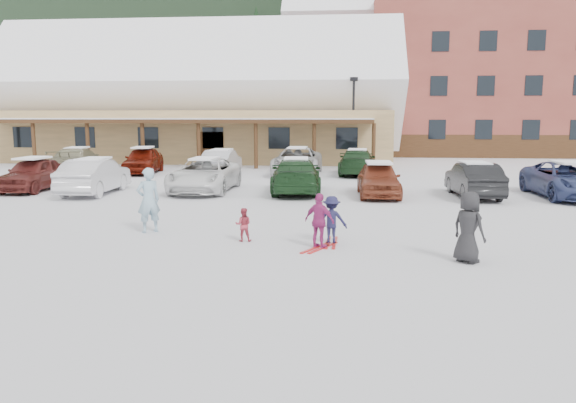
# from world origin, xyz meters

# --- Properties ---
(ground) EXTENTS (160.00, 160.00, 0.00)m
(ground) POSITION_xyz_m (0.00, 0.00, 0.00)
(ground) COLOR silver
(ground) RESTS_ON ground
(forested_hillside) EXTENTS (300.00, 70.00, 38.00)m
(forested_hillside) POSITION_xyz_m (0.00, 85.00, 19.00)
(forested_hillside) COLOR black
(forested_hillside) RESTS_ON ground
(day_lodge) EXTENTS (29.12, 12.50, 10.38)m
(day_lodge) POSITION_xyz_m (-9.00, 27.96, 3.94)
(day_lodge) COLOR tan
(day_lodge) RESTS_ON ground
(alpine_hotel) EXTENTS (31.48, 14.01, 21.48)m
(alpine_hotel) POSITION_xyz_m (14.27, 38.00, 8.63)
(alpine_hotel) COLOR brown
(alpine_hotel) RESTS_ON ground
(lamp_post) EXTENTS (0.50, 0.25, 5.68)m
(lamp_post) POSITION_xyz_m (2.39, 23.15, 3.24)
(lamp_post) COLOR black
(lamp_post) RESTS_ON ground
(conifer_2) EXTENTS (5.28, 5.28, 12.24)m
(conifer_2) POSITION_xyz_m (-30.00, 42.00, 6.83)
(conifer_2) COLOR black
(conifer_2) RESTS_ON ground
(conifer_3) EXTENTS (3.96, 3.96, 9.18)m
(conifer_3) POSITION_xyz_m (6.00, 44.00, 5.12)
(conifer_3) COLOR black
(conifer_3) RESTS_ON ground
(adult_skier) EXTENTS (0.79, 0.76, 1.83)m
(adult_skier) POSITION_xyz_m (-3.66, 1.45, 0.91)
(adult_skier) COLOR #93B6C9
(adult_skier) RESTS_ON ground
(toddler_red) EXTENTS (0.46, 0.38, 0.88)m
(toddler_red) POSITION_xyz_m (-0.83, 0.57, 0.44)
(toddler_red) COLOR #AD3545
(toddler_red) RESTS_ON ground
(child_navy) EXTENTS (0.81, 0.49, 1.22)m
(child_navy) POSITION_xyz_m (1.46, 0.55, 0.61)
(child_navy) COLOR #1C1B40
(child_navy) RESTS_ON ground
(skis_child_navy) EXTENTS (0.26, 1.41, 0.03)m
(skis_child_navy) POSITION_xyz_m (1.46, 0.55, 0.01)
(skis_child_navy) COLOR red
(skis_child_navy) RESTS_ON ground
(child_magenta) EXTENTS (0.87, 0.67, 1.37)m
(child_magenta) POSITION_xyz_m (1.18, -0.04, 0.69)
(child_magenta) COLOR #A52B71
(child_magenta) RESTS_ON ground
(skis_child_magenta) EXTENTS (0.82, 1.34, 0.03)m
(skis_child_magenta) POSITION_xyz_m (1.18, -0.04, 0.01)
(skis_child_magenta) COLOR red
(skis_child_magenta) RESTS_ON ground
(bystander_dark) EXTENTS (0.90, 0.92, 1.60)m
(bystander_dark) POSITION_xyz_m (4.52, -1.06, 0.80)
(bystander_dark) COLOR black
(bystander_dark) RESTS_ON ground
(parked_car_0) EXTENTS (1.80, 4.26, 1.44)m
(parked_car_0) POSITION_xyz_m (-11.71, 9.63, 0.72)
(parked_car_0) COLOR maroon
(parked_car_0) RESTS_ON ground
(parked_car_1) EXTENTS (1.74, 4.57, 1.49)m
(parked_car_1) POSITION_xyz_m (-8.59, 8.86, 0.74)
(parked_car_1) COLOR silver
(parked_car_1) RESTS_ON ground
(parked_car_2) EXTENTS (2.44, 5.21, 1.44)m
(parked_car_2) POSITION_xyz_m (-4.18, 10.02, 0.72)
(parked_car_2) COLOR white
(parked_car_2) RESTS_ON ground
(parked_car_3) EXTENTS (2.39, 5.18, 1.47)m
(parked_car_3) POSITION_xyz_m (-0.22, 10.00, 0.73)
(parked_car_3) COLOR #1B3E1E
(parked_car_3) RESTS_ON ground
(parked_car_4) EXTENTS (1.70, 4.09, 1.38)m
(parked_car_4) POSITION_xyz_m (3.20, 9.31, 0.69)
(parked_car_4) COLOR brown
(parked_car_4) RESTS_ON ground
(parked_car_5) EXTENTS (1.61, 4.27, 1.39)m
(parked_car_5) POSITION_xyz_m (7.00, 9.43, 0.70)
(parked_car_5) COLOR black
(parked_car_5) RESTS_ON ground
(parked_car_6) EXTENTS (2.47, 5.17, 1.42)m
(parked_car_6) POSITION_xyz_m (10.67, 9.58, 0.71)
(parked_car_6) COLOR navy
(parked_car_6) RESTS_ON ground
(parked_car_7) EXTENTS (2.93, 5.41, 1.49)m
(parked_car_7) POSITION_xyz_m (-13.04, 16.54, 0.74)
(parked_car_7) COLOR gray
(parked_car_7) RESTS_ON ground
(parked_car_8) EXTENTS (2.30, 4.55, 1.49)m
(parked_car_8) POSITION_xyz_m (-9.53, 17.27, 0.74)
(parked_car_8) COLOR #671509
(parked_car_8) RESTS_ON ground
(parked_car_9) EXTENTS (1.54, 4.28, 1.41)m
(parked_car_9) POSITION_xyz_m (-4.91, 16.83, 0.70)
(parked_car_9) COLOR silver
(parked_car_9) RESTS_ON ground
(parked_car_10) EXTENTS (2.61, 5.49, 1.51)m
(parked_car_10) POSITION_xyz_m (-0.76, 17.39, 0.76)
(parked_car_10) COLOR silver
(parked_car_10) RESTS_ON ground
(parked_car_11) EXTENTS (2.22, 4.95, 1.41)m
(parked_car_11) POSITION_xyz_m (2.55, 17.63, 0.70)
(parked_car_11) COLOR #1C3C1F
(parked_car_11) RESTS_ON ground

